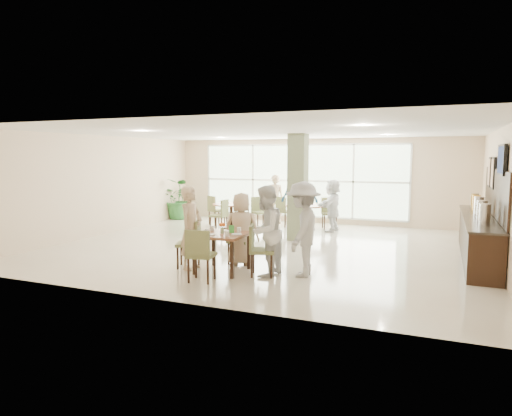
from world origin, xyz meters
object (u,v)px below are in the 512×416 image
at_px(adult_b, 332,205).
at_px(main_table, 222,238).
at_px(round_table_left, 231,209).
at_px(teen_right, 265,231).
at_px(teen_left, 191,228).
at_px(potted_plant, 180,199).
at_px(teen_far, 241,229).
at_px(adult_a, 299,201).
at_px(adult_standing, 275,199).
at_px(teen_standing, 303,229).
at_px(round_table_right, 305,210).
at_px(buffet_counter, 479,234).

bearing_deg(adult_b, main_table, -3.90).
height_order(round_table_left, teen_right, teen_right).
height_order(main_table, teen_left, teen_left).
bearing_deg(main_table, teen_right, 2.56).
relative_size(main_table, potted_plant, 0.65).
distance_m(teen_far, adult_a, 3.91).
bearing_deg(potted_plant, teen_left, -56.48).
height_order(main_table, adult_standing, adult_standing).
bearing_deg(teen_standing, adult_b, -176.48).
xyz_separation_m(potted_plant, adult_standing, (3.49, 0.25, 0.09)).
distance_m(main_table, round_table_right, 5.53).
height_order(round_table_left, round_table_right, same).
height_order(teen_left, adult_standing, teen_left).
distance_m(teen_left, adult_standing, 6.40).
bearing_deg(main_table, potted_plant, 127.77).
bearing_deg(adult_b, adult_standing, -106.53).
height_order(potted_plant, adult_a, adult_a).
xyz_separation_m(teen_left, teen_standing, (2.18, 0.33, 0.06)).
bearing_deg(teen_left, buffet_counter, -57.15).
relative_size(buffet_counter, teen_left, 2.87).
relative_size(main_table, teen_left, 0.57).
relative_size(teen_left, adult_standing, 1.01).
xyz_separation_m(main_table, potted_plant, (-4.74, 6.11, 0.07)).
bearing_deg(teen_left, adult_b, -13.02).
xyz_separation_m(round_table_right, teen_far, (0.07, -4.87, 0.15)).
bearing_deg(teen_standing, adult_standing, -158.99).
xyz_separation_m(buffet_counter, teen_right, (-3.76, -3.04, 0.29)).
distance_m(round_table_left, teen_left, 5.27).
bearing_deg(teen_left, teen_far, -46.29).
bearing_deg(round_table_left, main_table, -66.27).
height_order(potted_plant, adult_standing, adult_standing).
xyz_separation_m(round_table_left, buffet_counter, (6.83, -1.93, -0.03)).
height_order(buffet_counter, adult_a, buffet_counter).
bearing_deg(buffet_counter, teen_right, -141.01).
bearing_deg(teen_left, adult_a, -7.47).
bearing_deg(adult_a, adult_b, 61.94).
bearing_deg(main_table, round_table_right, 89.67).
bearing_deg(buffet_counter, potted_plant, 162.07).
bearing_deg(round_table_right, main_table, -90.33).
relative_size(potted_plant, teen_right, 0.85).
bearing_deg(adult_standing, round_table_left, 35.30).
bearing_deg(teen_left, adult_standing, 7.68).
relative_size(teen_right, adult_standing, 1.04).
relative_size(teen_right, teen_standing, 0.96).
distance_m(teen_far, teen_standing, 1.45).
distance_m(teen_right, adult_standing, 6.67).
xyz_separation_m(main_table, teen_standing, (1.51, 0.31, 0.23)).
relative_size(round_table_right, buffet_counter, 0.25).
height_order(teen_standing, adult_standing, teen_standing).
height_order(teen_left, adult_a, adult_a).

